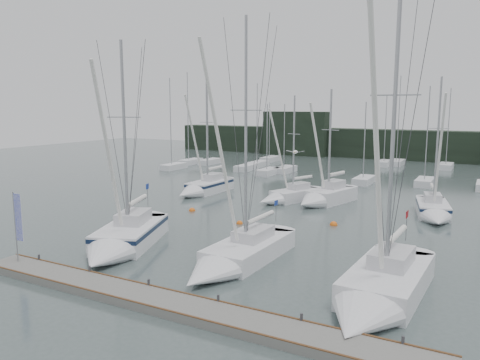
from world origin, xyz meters
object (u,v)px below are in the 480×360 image
Objects in this scene: sailboat_mid_b at (285,197)px; buoy_c at (192,211)px; sailboat_mid_d at (434,212)px; buoy_d at (240,224)px; sailboat_mid_c at (322,198)px; sailboat_near_center at (231,260)px; sailboat_mid_a at (202,188)px; sailboat_near_left at (120,242)px; buoy_a at (281,232)px; buoy_b at (334,225)px; dock_banner at (17,221)px; sailboat_near_right at (376,296)px.

sailboat_mid_b reaches higher than buoy_c.
sailboat_mid_d reaches higher than buoy_d.
sailboat_mid_c is (3.45, 0.65, 0.11)m from sailboat_mid_b.
sailboat_mid_b is 18.97× the size of buoy_c.
sailboat_mid_a is at bearing 128.83° from sailboat_near_center.
sailboat_mid_d is (16.35, 18.84, -0.08)m from sailboat_near_left.
sailboat_mid_b is at bearing 3.84° from sailboat_mid_a.
buoy_d is at bearing -18.60° from buoy_c.
buoy_a is at bearing -46.61° from sailboat_mid_b.
buoy_a is (7.08, 8.98, -0.64)m from sailboat_near_left.
sailboat_mid_b is at bearing 52.61° from buoy_c.
sailboat_near_left is 22.80× the size of buoy_a.
sailboat_mid_b is 10.93m from buoy_a.
sailboat_mid_a reaches higher than buoy_b.
dock_banner is 16.24m from buoy_d.
sailboat_mid_a is 7.93m from buoy_c.
buoy_b is at bearing -21.09° from sailboat_mid_b.
sailboat_near_right reaches higher than sailboat_near_left.
sailboat_mid_a is 1.15× the size of sailboat_mid_b.
sailboat_mid_a is at bearing -160.75° from sailboat_mid_c.
sailboat_near_left is at bearing -142.44° from sailboat_mid_d.
sailboat_mid_a is 19.77× the size of buoy_a.
sailboat_mid_b is 25.03m from dock_banner.
buoy_c is at bearing -170.86° from sailboat_mid_d.
sailboat_near_left reaches higher than buoy_a.
sailboat_mid_b reaches higher than buoy_d.
sailboat_near_left is 27.82× the size of buoy_d.
sailboat_mid_d is at bearing 66.06° from sailboat_near_center.
sailboat_mid_a reaches higher than buoy_d.
buoy_d is at bearing 143.20° from sailboat_near_right.
buoy_d is at bearing 117.47° from sailboat_near_center.
sailboat_mid_d is 23.85× the size of buoy_d.
sailboat_near_left reaches higher than sailboat_mid_a.
sailboat_mid_c is 0.94× the size of sailboat_mid_d.
sailboat_near_center is 24.21× the size of buoy_a.
sailboat_mid_d reaches higher than dock_banner.
sailboat_near_right is 1.51× the size of sailboat_mid_b.
sailboat_mid_a is at bearing 116.72° from buoy_c.
sailboat_mid_b is (3.11, 19.16, -0.14)m from sailboat_near_left.
sailboat_mid_c is 9.84m from sailboat_mid_d.
sailboat_mid_c reaches higher than buoy_c.
sailboat_near_center is 29.55× the size of buoy_d.
sailboat_mid_c is at bearing 115.12° from buoy_b.
sailboat_near_center reaches higher than sailboat_mid_a.
buoy_a is (-0.58, 8.34, -0.51)m from sailboat_near_center.
buoy_b is (9.81, 12.86, -0.64)m from sailboat_near_left.
sailboat_mid_d is 30.72m from dock_banner.
sailboat_near_right reaches higher than buoy_d.
sailboat_mid_c is 26.66m from dock_banner.
buoy_d is at bearing 50.88° from sailboat_near_left.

